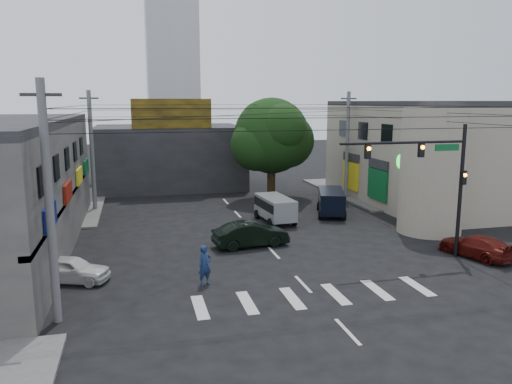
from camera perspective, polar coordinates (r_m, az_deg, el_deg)
name	(u,v)px	position (r m, az deg, el deg)	size (l,w,h in m)	color
ground	(284,264)	(26.33, 3.24, -8.22)	(160.00, 160.00, 0.00)	black
sidewalk_far_right	(410,190)	(49.64, 17.19, 0.24)	(16.00, 16.00, 0.15)	#514F4C
building_right	(444,154)	(44.95, 20.72, 4.08)	(14.00, 18.00, 8.00)	gray
corner_column	(432,171)	(33.65, 19.47, 2.27)	(4.00, 4.00, 8.00)	gray
building_far	(169,156)	(50.26, -9.88, 4.04)	(14.00, 10.00, 6.00)	#232326
billboard	(172,114)	(45.10, -9.60, 8.82)	(7.00, 0.30, 2.60)	olive
tower_distant	(171,24)	(95.13, -9.69, 18.42)	(9.00, 9.00, 44.00)	silver
street_tree	(271,136)	(42.51, 1.78, 6.41)	(6.40, 6.40, 8.70)	black
traffic_gantry	(434,170)	(27.67, 19.69, 2.37)	(7.10, 0.35, 7.20)	black
utility_pole_near_left	(49,205)	(19.97, -22.55, -1.35)	(0.32, 0.32, 9.20)	#59595B
utility_pole_far_left	(92,151)	(40.16, -18.24, 4.42)	(0.32, 0.32, 9.20)	#59595B
utility_pole_far_right	(347,146)	(43.84, 10.38, 5.22)	(0.32, 0.32, 9.20)	#59595B
dark_sedan	(251,234)	(29.17, -0.61, -4.87)	(4.55, 2.05, 1.45)	black
white_compact	(71,269)	(25.18, -20.44, -8.27)	(3.92, 2.63, 1.24)	silver
maroon_sedan	(476,246)	(29.79, 23.85, -5.68)	(2.87, 4.52, 1.22)	#4F0F0B
silver_minivan	(275,210)	(34.99, 2.19, -2.02)	(2.07, 4.27, 1.78)	#919498
navy_van	(331,203)	(37.65, 8.58, -1.20)	(3.15, 4.93, 1.85)	black
traffic_officer	(205,265)	(23.27, -5.87, -8.34)	(0.81, 0.70, 1.88)	navy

